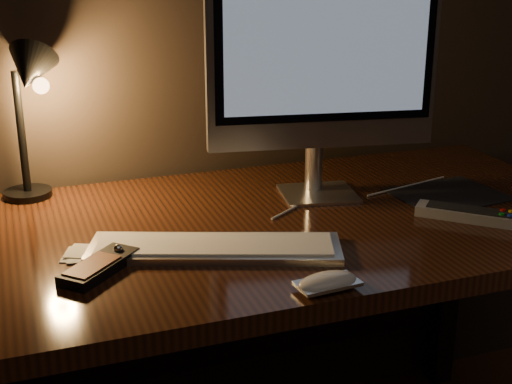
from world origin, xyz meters
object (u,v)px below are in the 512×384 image
object	(u,v)px
media_remote	(99,266)
desk_lamp	(29,93)
mouse	(328,284)
desk	(237,266)
monitor	(323,57)
tv_remote	(469,214)
keyboard	(215,247)

from	to	relation	value
media_remote	desk_lamp	bearing A→B (deg)	54.81
desk_lamp	mouse	bearing A→B (deg)	-58.56
media_remote	desk_lamp	world-z (taller)	desk_lamp
desk	mouse	distance (m)	0.43
monitor	media_remote	bearing A→B (deg)	-146.13
desk	tv_remote	xyz separation A→B (m)	(0.45, -0.21, 0.14)
desk	media_remote	size ratio (longest dim) A/B	10.03
desk	desk_lamp	world-z (taller)	desk_lamp
desk	desk_lamp	distance (m)	0.59
desk	keyboard	size ratio (longest dim) A/B	3.36
media_remote	tv_remote	size ratio (longest dim) A/B	0.82
desk_lamp	monitor	bearing A→B (deg)	-19.76
desk_lamp	desk	bearing A→B (deg)	-31.98
monitor	tv_remote	world-z (taller)	monitor
desk	desk_lamp	size ratio (longest dim) A/B	4.39
mouse	tv_remote	xyz separation A→B (m)	(0.42, 0.20, 0.00)
monitor	tv_remote	distance (m)	0.46
mouse	media_remote	world-z (taller)	media_remote
media_remote	desk_lamp	distance (m)	0.50
monitor	mouse	bearing A→B (deg)	-103.15
keyboard	tv_remote	world-z (taller)	tv_remote
keyboard	tv_remote	bearing A→B (deg)	17.85
mouse	desk_lamp	distance (m)	0.80
monitor	desk	bearing A→B (deg)	-160.95
keyboard	mouse	bearing A→B (deg)	-38.47
tv_remote	desk_lamp	distance (m)	0.98
monitor	media_remote	world-z (taller)	monitor
monitor	keyboard	world-z (taller)	monitor
monitor	mouse	xyz separation A→B (m)	(-0.19, -0.44, -0.31)
keyboard	mouse	world-z (taller)	mouse
media_remote	monitor	bearing A→B (deg)	-20.84
monitor	desk_lamp	world-z (taller)	monitor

